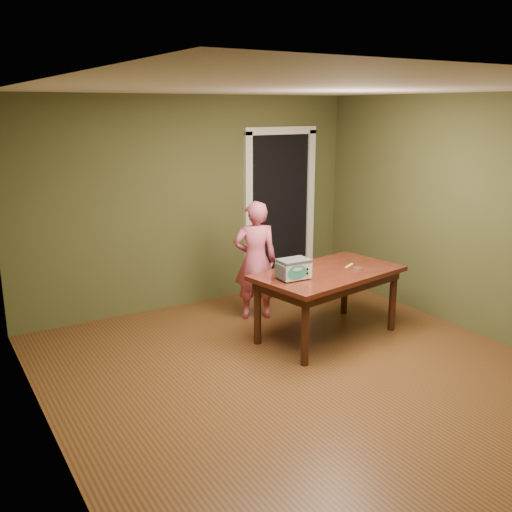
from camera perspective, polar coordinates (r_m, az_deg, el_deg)
name	(u,v)px	position (r m, az deg, el deg)	size (l,w,h in m)	color
floor	(309,378)	(5.46, 5.28, -12.06)	(5.00, 5.00, 0.00)	brown
room_shell	(313,196)	(4.93, 5.74, 5.95)	(4.52, 5.02, 2.61)	#484C28
doorway	(268,209)	(8.03, 1.19, 4.68)	(1.10, 0.66, 2.25)	black
dining_table	(328,280)	(6.18, 7.21, -2.38)	(1.73, 1.16, 0.75)	#3C130D
toy_oven	(294,268)	(5.80, 3.79, -1.23)	(0.34, 0.24, 0.21)	#4C4F54
baking_pan	(358,268)	(6.24, 10.14, -1.24)	(0.10, 0.10, 0.02)	silver
spatula	(349,265)	(6.38, 9.32, -0.93)	(0.18, 0.03, 0.01)	#FFDF6E
child	(255,260)	(6.68, -0.07, -0.44)	(0.52, 0.34, 1.41)	#CA536E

